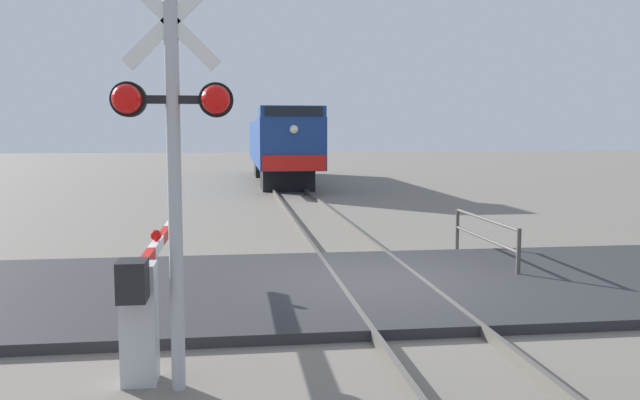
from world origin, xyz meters
The scene contains 8 objects.
ground_plane centered at (0.00, 0.00, 0.00)m, with size 160.00×160.00×0.00m, color slate.
rail_track_left centered at (-0.72, 0.00, 0.07)m, with size 0.08×80.00×0.15m, color #59544C.
rail_track_right centered at (0.72, 0.00, 0.07)m, with size 0.08×80.00×0.15m, color #59544C.
road_surface centered at (0.00, 0.00, 0.07)m, with size 36.00×5.40×0.14m, color #2D2D30.
locomotive centered at (0.00, 24.40, 1.99)m, with size 2.75×17.41×3.73m.
crossing_signal centered at (-3.01, -3.94, 2.59)m, with size 1.18×0.33×4.15m.
crossing_gate centered at (-3.42, -3.09, 0.85)m, with size 0.36×5.39×1.37m.
guard_railing centered at (2.49, 1.78, 0.63)m, with size 0.08×3.23×0.95m.
Camera 1 is at (-2.42, -10.47, 2.59)m, focal length 36.57 mm.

